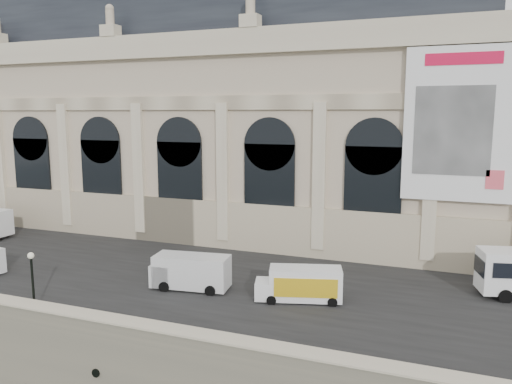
{
  "coord_description": "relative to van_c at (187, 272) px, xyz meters",
  "views": [
    {
      "loc": [
        22.05,
        -24.02,
        19.96
      ],
      "look_at": [
        4.53,
        22.0,
        12.17
      ],
      "focal_mm": 35.0,
      "sensor_mm": 36.0,
      "label": 1
    }
  ],
  "objects": [
    {
      "name": "museum",
      "position": [
        -9.21,
        20.93,
        12.31
      ],
      "size": [
        69.0,
        18.7,
        29.1
      ],
      "color": "#C0AE94",
      "rests_on": "quay"
    },
    {
      "name": "parapet",
      "position": [
        -3.24,
        -9.33,
        -0.79
      ],
      "size": [
        160.0,
        1.4,
        1.21
      ],
      "color": "gray",
      "rests_on": "quay"
    },
    {
      "name": "van_c",
      "position": [
        0.0,
        0.0,
        0.0
      ],
      "size": [
        6.46,
        3.19,
        2.76
      ],
      "color": "silver",
      "rests_on": "quay"
    },
    {
      "name": "box_truck",
      "position": [
        9.21,
        0.66,
        -0.11
      ],
      "size": [
        6.73,
        3.72,
        2.59
      ],
      "color": "white",
      "rests_on": "quay"
    },
    {
      "name": "quay",
      "position": [
        -3.24,
        25.07,
        -4.41
      ],
      "size": [
        160.0,
        70.0,
        6.0
      ],
      "primitive_type": "cube",
      "color": "gray",
      "rests_on": "ground"
    },
    {
      "name": "street",
      "position": [
        -3.24,
        4.07,
        -1.38
      ],
      "size": [
        160.0,
        24.0,
        0.06
      ],
      "primitive_type": "cube",
      "color": "#2D2D2D",
      "rests_on": "quay"
    },
    {
      "name": "lamp_right",
      "position": [
        -7.69,
        -8.26,
        0.79
      ],
      "size": [
        0.45,
        0.45,
        4.43
      ],
      "color": "black",
      "rests_on": "quay"
    }
  ]
}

